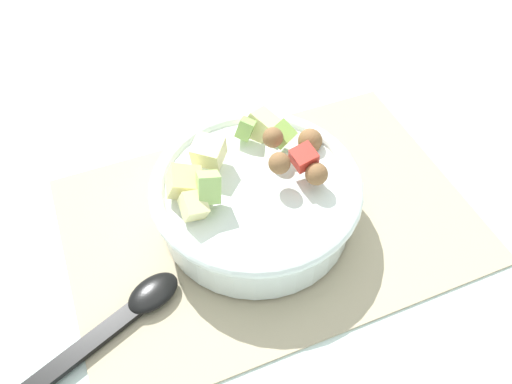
{
  "coord_description": "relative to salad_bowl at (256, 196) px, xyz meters",
  "views": [
    {
      "loc": [
        -0.15,
        -0.32,
        0.48
      ],
      "look_at": [
        -0.01,
        0.01,
        0.05
      ],
      "focal_mm": 36.53,
      "sensor_mm": 36.0,
      "label": 1
    }
  ],
  "objects": [
    {
      "name": "ground_plane",
      "position": [
        0.01,
        -0.01,
        -0.04
      ],
      "size": [
        2.4,
        2.4,
        0.0
      ],
      "primitive_type": "plane",
      "color": "silver"
    },
    {
      "name": "placemat",
      "position": [
        0.01,
        -0.01,
        -0.04
      ],
      "size": [
        0.45,
        0.31,
        0.01
      ],
      "primitive_type": "cube",
      "color": "tan",
      "rests_on": "ground_plane"
    },
    {
      "name": "salad_bowl",
      "position": [
        0.0,
        0.0,
        0.0
      ],
      "size": [
        0.23,
        0.23,
        0.1
      ],
      "color": "white",
      "rests_on": "placemat"
    },
    {
      "name": "serving_spoon",
      "position": [
        -0.17,
        -0.07,
        -0.03
      ],
      "size": [
        0.18,
        0.1,
        0.01
      ],
      "color": "black",
      "rests_on": "placemat"
    }
  ]
}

